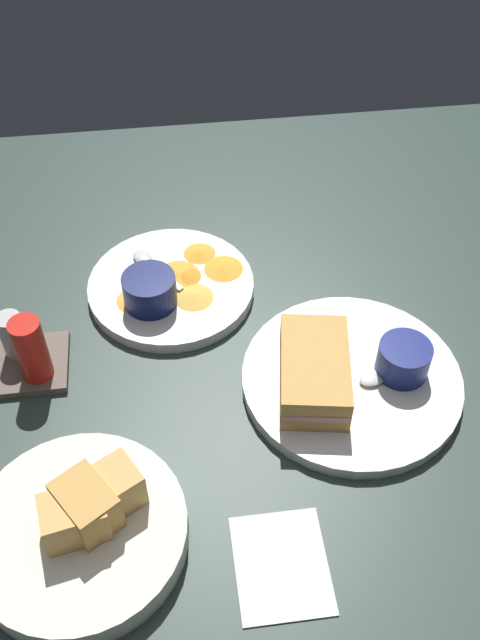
# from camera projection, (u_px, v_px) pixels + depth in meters

# --- Properties ---
(ground_plane) EXTENTS (1.10, 1.10, 0.03)m
(ground_plane) POSITION_uv_depth(u_px,v_px,m) (261.00, 379.00, 0.87)
(ground_plane) COLOR #283833
(plate_sandwich_main) EXTENTS (0.26, 0.26, 0.02)m
(plate_sandwich_main) POSITION_uv_depth(u_px,v_px,m) (351.00, 380.00, 0.84)
(plate_sandwich_main) COLOR silver
(plate_sandwich_main) RESTS_ON ground_plane
(sandwich_half_near) EXTENTS (0.14, 0.10, 0.05)m
(sandwich_half_near) POSITION_uv_depth(u_px,v_px,m) (314.00, 371.00, 0.81)
(sandwich_half_near) COLOR tan
(sandwich_half_near) RESTS_ON plate_sandwich_main
(ramekin_dark_sauce) EXTENTS (0.06, 0.06, 0.04)m
(ramekin_dark_sauce) POSITION_uv_depth(u_px,v_px,m) (404.00, 359.00, 0.82)
(ramekin_dark_sauce) COLOR navy
(ramekin_dark_sauce) RESTS_ON plate_sandwich_main
(spoon_by_dark_ramekin) EXTENTS (0.04, 0.10, 0.01)m
(spoon_by_dark_ramekin) POSITION_uv_depth(u_px,v_px,m) (362.00, 382.00, 0.83)
(spoon_by_dark_ramekin) COLOR silver
(spoon_by_dark_ramekin) RESTS_ON plate_sandwich_main
(plate_chips_companion) EXTENTS (0.22, 0.22, 0.02)m
(plate_chips_companion) POSITION_uv_depth(u_px,v_px,m) (171.00, 287.00, 0.95)
(plate_chips_companion) COLOR silver
(plate_chips_companion) RESTS_ON ground_plane
(ramekin_light_gravy) EXTENTS (0.07, 0.07, 0.04)m
(ramekin_light_gravy) POSITION_uv_depth(u_px,v_px,m) (149.00, 289.00, 0.90)
(ramekin_light_gravy) COLOR #0C144C
(ramekin_light_gravy) RESTS_ON plate_chips_companion
(spoon_by_gravy_ramekin) EXTENTS (0.09, 0.07, 0.01)m
(spoon_by_gravy_ramekin) POSITION_uv_depth(u_px,v_px,m) (149.00, 262.00, 0.96)
(spoon_by_gravy_ramekin) COLOR silver
(spoon_by_gravy_ramekin) RESTS_ON plate_chips_companion
(plantain_chip_scatter) EXTENTS (0.14, 0.19, 0.01)m
(plantain_chip_scatter) POSITION_uv_depth(u_px,v_px,m) (186.00, 277.00, 0.94)
(plantain_chip_scatter) COLOR gold
(plantain_chip_scatter) RESTS_ON plate_chips_companion
(bread_basket_rear) EXTENTS (0.21, 0.21, 0.08)m
(bread_basket_rear) POSITION_uv_depth(u_px,v_px,m) (82.00, 527.00, 0.70)
(bread_basket_rear) COLOR silver
(bread_basket_rear) RESTS_ON ground_plane
(condiment_caddy) EXTENTS (0.09, 0.09, 0.10)m
(condiment_caddy) POSITION_uv_depth(u_px,v_px,m) (27.00, 351.00, 0.84)
(condiment_caddy) COLOR brown
(condiment_caddy) RESTS_ON ground_plane
(paper_napkin_folded) EXTENTS (0.11, 0.09, 0.00)m
(paper_napkin_folded) POSITION_uv_depth(u_px,v_px,m) (281.00, 564.00, 0.70)
(paper_napkin_folded) COLOR white
(paper_napkin_folded) RESTS_ON ground_plane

